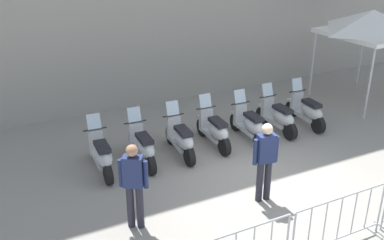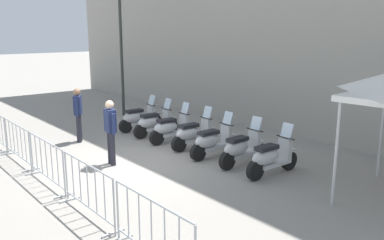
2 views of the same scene
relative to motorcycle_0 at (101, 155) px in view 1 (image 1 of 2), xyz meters
The scene contains 12 objects.
ground_plane 3.68m from the motorcycle_0, 39.03° to the right, with size 120.00×120.00×0.00m, color gray.
motorcycle_0 is the anchor object (origin of this frame).
motorcycle_1 0.99m from the motorcycle_0, ahead, with size 0.56×1.73×1.24m.
motorcycle_2 1.97m from the motorcycle_0, ahead, with size 0.60×1.72×1.24m.
motorcycle_3 2.96m from the motorcycle_0, ahead, with size 0.56×1.73×1.24m.
motorcycle_4 3.95m from the motorcycle_0, ahead, with size 0.57×1.73×1.24m.
motorcycle_5 4.94m from the motorcycle_0, ahead, with size 0.56×1.72×1.24m.
motorcycle_6 5.92m from the motorcycle_0, ahead, with size 0.58×1.73×1.24m.
barrier_segment_2 5.31m from the motorcycle_0, 59.36° to the right, with size 2.02×0.55×1.07m.
officer_near_row_end 2.32m from the motorcycle_0, 93.31° to the right, with size 0.46×0.39×1.73m.
officer_mid_plaza 3.74m from the motorcycle_0, 47.35° to the right, with size 0.54×0.29×1.73m.
canopy_tent 9.16m from the motorcycle_0, ahead, with size 2.54×2.54×2.91m.
Camera 1 is at (-5.50, -6.51, 5.25)m, focal length 41.67 mm.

